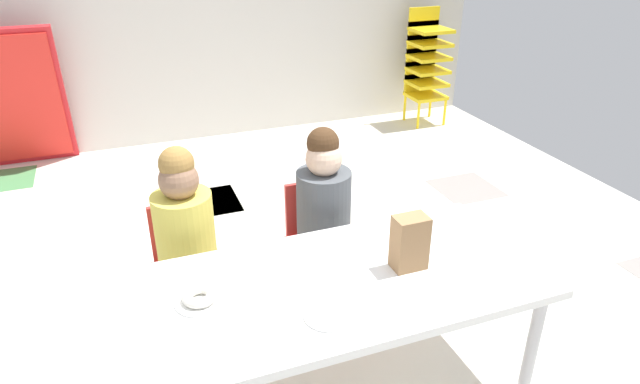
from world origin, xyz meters
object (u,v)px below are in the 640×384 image
object	(u,v)px
craft_table	(330,292)
seated_child_middle_seat	(323,201)
seated_child_near_camera	(184,226)
paper_plate_center_table	(329,315)
paper_bag_brown	(410,243)
kid_chair_yellow_stack	(426,61)
paper_plate_near_edge	(200,301)
folded_activity_table	(1,101)
donut_powdered_on_plate	(199,296)

from	to	relation	value
craft_table	seated_child_middle_seat	world-z (taller)	seated_child_middle_seat
seated_child_near_camera	paper_plate_center_table	size ratio (longest dim) A/B	5.10
paper_bag_brown	paper_plate_center_table	world-z (taller)	paper_bag_brown
kid_chair_yellow_stack	paper_bag_brown	bearing A→B (deg)	-121.77
seated_child_near_camera	paper_plate_center_table	distance (m)	0.87
paper_bag_brown	paper_plate_near_edge	distance (m)	0.81
craft_table	seated_child_near_camera	xyz separation A→B (m)	(-0.45, 0.60, 0.06)
paper_bag_brown	paper_plate_center_table	bearing A→B (deg)	-156.94
paper_plate_center_table	seated_child_middle_seat	bearing A→B (deg)	70.30
paper_bag_brown	paper_plate_near_edge	bearing A→B (deg)	175.32
kid_chair_yellow_stack	paper_bag_brown	distance (m)	3.35
kid_chair_yellow_stack	paper_plate_center_table	xyz separation A→B (m)	(-2.16, -3.02, -0.03)
kid_chair_yellow_stack	paper_plate_center_table	world-z (taller)	kid_chair_yellow_stack
seated_child_near_camera	paper_plate_near_edge	distance (m)	0.55
seated_child_near_camera	paper_plate_center_table	bearing A→B (deg)	-64.57
paper_bag_brown	paper_plate_center_table	size ratio (longest dim) A/B	1.22
kid_chair_yellow_stack	paper_plate_center_table	size ratio (longest dim) A/B	5.78
paper_plate_center_table	seated_child_near_camera	bearing A→B (deg)	115.43
paper_plate_near_edge	paper_bag_brown	bearing A→B (deg)	-4.68
kid_chair_yellow_stack	folded_activity_table	size ratio (longest dim) A/B	0.96
craft_table	paper_bag_brown	bearing A→B (deg)	-2.70
seated_child_middle_seat	paper_bag_brown	distance (m)	0.63
seated_child_near_camera	paper_bag_brown	world-z (taller)	seated_child_near_camera
donut_powdered_on_plate	kid_chair_yellow_stack	bearing A→B (deg)	47.36
seated_child_middle_seat	paper_plate_near_edge	distance (m)	0.88
seated_child_near_camera	paper_plate_near_edge	bearing A→B (deg)	-92.97
seated_child_near_camera	donut_powdered_on_plate	world-z (taller)	seated_child_near_camera
craft_table	kid_chair_yellow_stack	xyz separation A→B (m)	(2.08, 2.83, 0.08)
craft_table	paper_bag_brown	world-z (taller)	paper_bag_brown
seated_child_near_camera	paper_plate_near_edge	xyz separation A→B (m)	(-0.03, -0.55, -0.01)
paper_bag_brown	donut_powdered_on_plate	xyz separation A→B (m)	(-0.80, 0.07, -0.08)
paper_plate_center_table	paper_plate_near_edge	bearing A→B (deg)	149.65
paper_plate_near_edge	paper_plate_center_table	size ratio (longest dim) A/B	1.00
kid_chair_yellow_stack	donut_powdered_on_plate	bearing A→B (deg)	-132.64
craft_table	donut_powdered_on_plate	size ratio (longest dim) A/B	13.28
kid_chair_yellow_stack	paper_plate_center_table	bearing A→B (deg)	-125.62
seated_child_near_camera	kid_chair_yellow_stack	size ratio (longest dim) A/B	0.88
seated_child_near_camera	folded_activity_table	distance (m)	2.59
seated_child_near_camera	donut_powdered_on_plate	size ratio (longest dim) A/B	7.46
kid_chair_yellow_stack	paper_plate_near_edge	world-z (taller)	kid_chair_yellow_stack
paper_plate_center_table	donut_powdered_on_plate	bearing A→B (deg)	149.65
craft_table	paper_plate_center_table	bearing A→B (deg)	-112.51
seated_child_middle_seat	paper_bag_brown	bearing A→B (deg)	-79.20
seated_child_near_camera	seated_child_middle_seat	world-z (taller)	same
craft_table	kid_chair_yellow_stack	size ratio (longest dim) A/B	1.57
seated_child_middle_seat	paper_plate_near_edge	bearing A→B (deg)	-141.16
folded_activity_table	donut_powdered_on_plate	world-z (taller)	folded_activity_table
seated_child_middle_seat	folded_activity_table	xyz separation A→B (m)	(-1.64, 2.39, -0.02)
seated_child_near_camera	paper_plate_center_table	world-z (taller)	seated_child_near_camera
paper_bag_brown	paper_plate_center_table	distance (m)	0.45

